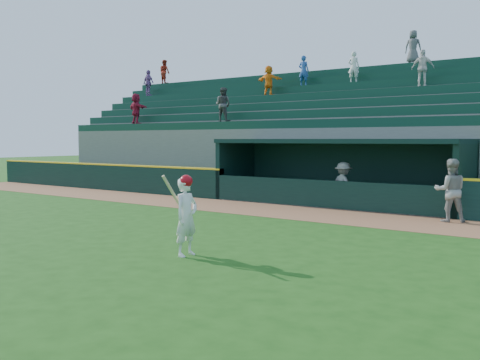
{
  "coord_description": "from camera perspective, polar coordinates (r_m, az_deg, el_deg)",
  "views": [
    {
      "loc": [
        8.78,
        -10.54,
        2.44
      ],
      "look_at": [
        0.0,
        1.6,
        1.3
      ],
      "focal_mm": 40.0,
      "sensor_mm": 36.0,
      "label": 1
    }
  ],
  "objects": [
    {
      "name": "dugout_player_front",
      "position": [
        16.93,
        21.53,
        -1.04
      ],
      "size": [
        1.12,
        1.02,
        1.88
      ],
      "primitive_type": "imported",
      "rotation": [
        0.0,
        0.0,
        3.56
      ],
      "color": "gray",
      "rests_on": "ground"
    },
    {
      "name": "batter_at_plate",
      "position": [
        11.24,
        -5.75,
        -3.74
      ],
      "size": [
        0.47,
        0.78,
        1.72
      ],
      "color": "white",
      "rests_on": "ground"
    },
    {
      "name": "stands",
      "position": [
        24.72,
        15.11,
        4.11
      ],
      "size": [
        34.5,
        6.32,
        7.49
      ],
      "color": "slate",
      "rests_on": "ground"
    },
    {
      "name": "field_wall_left",
      "position": [
        27.16,
        -14.98,
        0.31
      ],
      "size": [
        15.5,
        0.3,
        1.2
      ],
      "primitive_type": "cube",
      "color": "black",
      "rests_on": "ground"
    },
    {
      "name": "warning_track",
      "position": [
        17.93,
        6.21,
        -3.48
      ],
      "size": [
        40.0,
        3.0,
        0.01
      ],
      "primitive_type": "cube",
      "color": "brown",
      "rests_on": "ground"
    },
    {
      "name": "ground",
      "position": [
        13.93,
        -3.88,
        -5.74
      ],
      "size": [
        120.0,
        120.0,
        0.0
      ],
      "primitive_type": "plane",
      "color": "#1C4A12",
      "rests_on": "ground"
    },
    {
      "name": "wall_stripe_left",
      "position": [
        27.13,
        -15.01,
        1.64
      ],
      "size": [
        15.5,
        0.32,
        0.06
      ],
      "primitive_type": "cube",
      "color": "yellow",
      "rests_on": "field_wall_left"
    },
    {
      "name": "dugout",
      "position": [
        20.54,
        10.53,
        1.26
      ],
      "size": [
        9.4,
        2.8,
        2.46
      ],
      "color": "slate",
      "rests_on": "ground"
    },
    {
      "name": "dugout_player_inside",
      "position": [
        19.34,
        10.97,
        -0.54
      ],
      "size": [
        1.21,
        0.98,
        1.64
      ],
      "primitive_type": "imported",
      "rotation": [
        0.0,
        0.0,
        2.74
      ],
      "color": "gray",
      "rests_on": "ground"
    }
  ]
}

